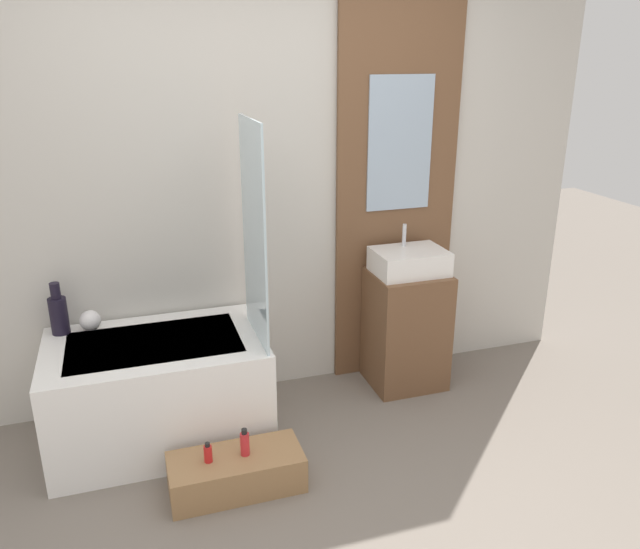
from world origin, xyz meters
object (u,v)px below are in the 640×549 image
object	(u,v)px
wooden_step_bench	(236,472)
bottle_soap_primary	(208,453)
sink	(409,261)
bottle_soap_secondary	(245,443)
bathtub	(159,390)
vase_round_light	(90,320)
vase_tall_dark	(59,313)

from	to	relation	value
wooden_step_bench	bottle_soap_primary	bearing A→B (deg)	180.00
sink	bottle_soap_secondary	bearing A→B (deg)	-149.12
bathtub	bottle_soap_primary	xyz separation A→B (m)	(0.18, -0.56, -0.06)
vase_round_light	bottle_soap_secondary	bearing A→B (deg)	-50.63
sink	vase_round_light	bearing A→B (deg)	176.41
sink	bottle_soap_secondary	xyz separation A→B (m)	(-1.17, -0.70, -0.57)
bottle_soap_primary	bottle_soap_secondary	bearing A→B (deg)	-0.00
bathtub	vase_round_light	world-z (taller)	vase_round_light
bottle_soap_primary	bottle_soap_secondary	distance (m)	0.18
bottle_soap_primary	wooden_step_bench	bearing A→B (deg)	0.00
bathtub	bottle_soap_secondary	xyz separation A→B (m)	(0.36, -0.56, -0.04)
vase_round_light	bottle_soap_secondary	size ratio (longest dim) A/B	0.79
vase_round_light	bottle_soap_primary	world-z (taller)	vase_round_light
bathtub	vase_round_light	xyz separation A→B (m)	(-0.31, 0.26, 0.34)
bottle_soap_primary	vase_round_light	bearing A→B (deg)	121.14
sink	vase_tall_dark	distance (m)	2.00
vase_round_light	bottle_soap_secondary	world-z (taller)	vase_round_light
wooden_step_bench	bottle_soap_secondary	world-z (taller)	bottle_soap_secondary
wooden_step_bench	vase_tall_dark	distance (m)	1.28
bathtub	vase_round_light	size ratio (longest dim) A/B	10.04
bottle_soap_primary	vase_tall_dark	bearing A→B (deg)	128.05
bathtub	wooden_step_bench	size ratio (longest dim) A/B	1.76
bathtub	sink	world-z (taller)	sink
sink	vase_tall_dark	bearing A→B (deg)	176.43
bathtub	sink	bearing A→B (deg)	5.35
vase_tall_dark	bottle_soap_secondary	distance (m)	1.25
sink	vase_round_light	xyz separation A→B (m)	(-1.84, 0.12, -0.18)
bathtub	sink	distance (m)	1.62
vase_tall_dark	bottle_soap_secondary	size ratio (longest dim) A/B	2.03
bathtub	bottle_soap_secondary	distance (m)	0.66
vase_tall_dark	vase_round_light	world-z (taller)	vase_tall_dark
sink	bottle_soap_primary	xyz separation A→B (m)	(-1.35, -0.70, -0.59)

